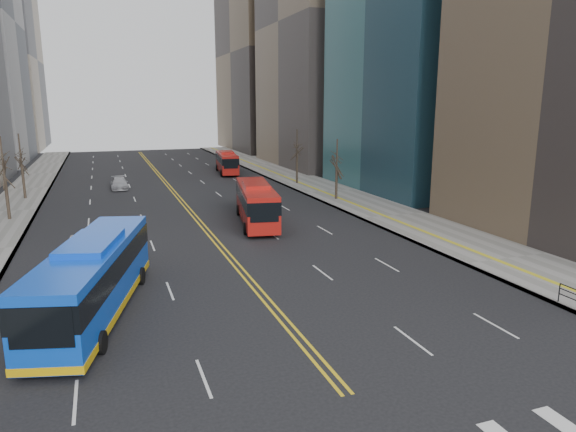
{
  "coord_description": "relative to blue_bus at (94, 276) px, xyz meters",
  "views": [
    {
      "loc": [
        -7.78,
        -10.01,
        10.39
      ],
      "look_at": [
        0.76,
        13.47,
        4.86
      ],
      "focal_mm": 32.0,
      "sensor_mm": 36.0,
      "label": 1
    }
  ],
  "objects": [
    {
      "name": "car_silver",
      "position": [
        2.62,
        39.83,
        -1.32
      ],
      "size": [
        1.99,
        4.86,
        1.41
      ],
      "primitive_type": "imported",
      "rotation": [
        0.0,
        0.0,
        0.0
      ],
      "color": "#A2A1A7",
      "rests_on": "ground"
    },
    {
      "name": "centerline",
      "position": [
        8.59,
        39.05,
        -2.02
      ],
      "size": [
        0.55,
        100.0,
        0.01
      ],
      "color": "gold",
      "rests_on": "ground"
    },
    {
      "name": "street_trees",
      "position": [
        1.41,
        18.61,
        2.84
      ],
      "size": [
        35.2,
        47.2,
        7.6
      ],
      "color": "black",
      "rests_on": "ground"
    },
    {
      "name": "office_towers",
      "position": [
        8.71,
        52.56,
        21.9
      ],
      "size": [
        83.0,
        134.0,
        58.0
      ],
      "color": "gray",
      "rests_on": "ground"
    },
    {
      "name": "sidewalk_right",
      "position": [
        26.09,
        29.05,
        -1.95
      ],
      "size": [
        7.0,
        130.0,
        0.15
      ],
      "primitive_type": "cube",
      "color": "slate",
      "rests_on": "ground"
    },
    {
      "name": "car_white",
      "position": [
        -1.01,
        11.35,
        -1.39
      ],
      "size": [
        1.58,
        3.97,
        1.28
      ],
      "primitive_type": "imported",
      "rotation": [
        0.0,
        0.0,
        -0.06
      ],
      "color": "silver",
      "rests_on": "ground"
    },
    {
      "name": "car_dark_far",
      "position": [
        20.73,
        58.71,
        -1.42
      ],
      "size": [
        2.05,
        4.4,
        1.22
      ],
      "primitive_type": "imported",
      "rotation": [
        0.0,
        0.0,
        -0.01
      ],
      "color": "black",
      "rests_on": "ground"
    },
    {
      "name": "red_bus_near",
      "position": [
        13.2,
        16.27,
        -0.01
      ],
      "size": [
        4.64,
        11.76,
        3.63
      ],
      "color": "#A61711",
      "rests_on": "ground"
    },
    {
      "name": "blue_bus",
      "position": [
        0.0,
        0.0,
        0.0
      ],
      "size": [
        6.27,
        13.67,
        3.87
      ],
      "color": "blue",
      "rests_on": "ground"
    },
    {
      "name": "car_dark_mid",
      "position": [
        15.51,
        21.83,
        -1.38
      ],
      "size": [
        2.09,
        4.0,
        1.3
      ],
      "primitive_type": "imported",
      "rotation": [
        0.0,
        0.0,
        0.15
      ],
      "color": "black",
      "rests_on": "ground"
    },
    {
      "name": "sidewalk_left",
      "position": [
        -7.91,
        29.05,
        -1.95
      ],
      "size": [
        5.0,
        130.0,
        0.15
      ],
      "primitive_type": "cube",
      "color": "slate",
      "rests_on": "ground"
    },
    {
      "name": "red_bus_far",
      "position": [
        18.45,
        49.53,
        -0.18
      ],
      "size": [
        3.67,
        10.63,
        3.32
      ],
      "color": "#A61711",
      "rests_on": "ground"
    }
  ]
}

